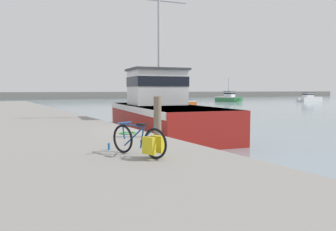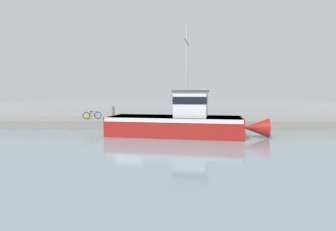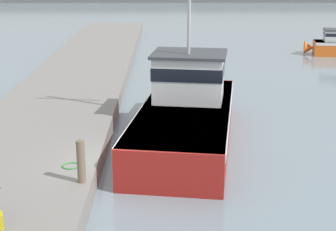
# 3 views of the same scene
# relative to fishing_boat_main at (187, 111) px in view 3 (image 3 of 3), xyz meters

# --- Properties ---
(ground_plane) EXTENTS (320.00, 320.00, 0.00)m
(ground_plane) POSITION_rel_fishing_boat_main_xyz_m (-2.32, -4.53, -1.21)
(ground_plane) COLOR gray
(dock_pier) EXTENTS (5.67, 80.00, 0.78)m
(dock_pier) POSITION_rel_fishing_boat_main_xyz_m (-6.02, -4.53, -0.82)
(dock_pier) COLOR gray
(dock_pier) RESTS_ON ground_plane
(fishing_boat_main) EXTENTS (5.13, 12.43, 8.41)m
(fishing_boat_main) POSITION_rel_fishing_boat_main_xyz_m (0.00, 0.00, 0.00)
(fishing_boat_main) COLOR maroon
(fishing_boat_main) RESTS_ON ground_plane
(mooring_post) EXTENTS (0.26, 0.26, 1.34)m
(mooring_post) POSITION_rel_fishing_boat_main_xyz_m (-3.47, -6.20, 0.24)
(mooring_post) COLOR #756651
(mooring_post) RESTS_ON dock_pier
(hose_coil) EXTENTS (0.58, 0.58, 0.04)m
(hose_coil) POSITION_rel_fishing_boat_main_xyz_m (-4.03, -4.96, -0.40)
(hose_coil) COLOR green
(hose_coil) RESTS_ON dock_pier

